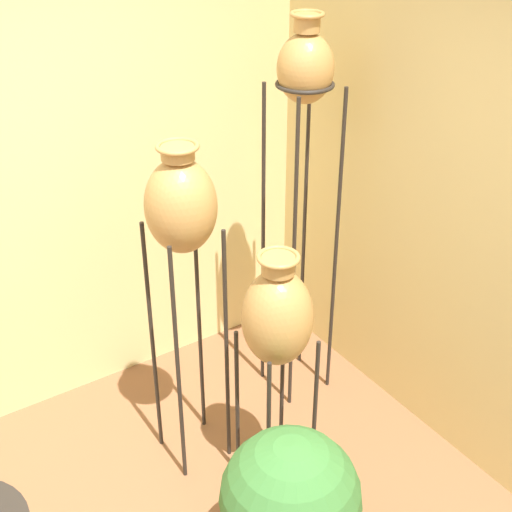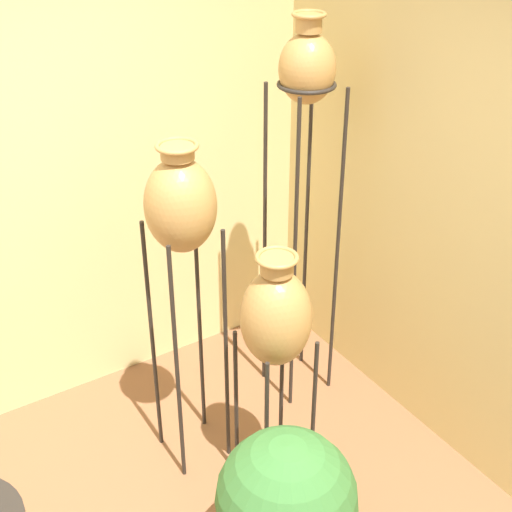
{
  "view_description": "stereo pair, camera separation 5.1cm",
  "coord_description": "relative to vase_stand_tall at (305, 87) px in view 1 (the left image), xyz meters",
  "views": [
    {
      "loc": [
        -0.57,
        -1.43,
        2.74
      ],
      "look_at": [
        0.99,
        0.92,
        1.09
      ],
      "focal_mm": 50.0,
      "sensor_mm": 36.0,
      "label": 1
    },
    {
      "loc": [
        -0.53,
        -1.46,
        2.74
      ],
      "look_at": [
        0.99,
        0.92,
        1.09
      ],
      "focal_mm": 50.0,
      "sensor_mm": 36.0,
      "label": 2
    }
  ],
  "objects": [
    {
      "name": "vase_stand_medium",
      "position": [
        -0.75,
        -0.15,
        -0.38
      ],
      "size": [
        0.31,
        0.31,
        1.68
      ],
      "color": "#28231E",
      "rests_on": "ground_plane"
    },
    {
      "name": "vase_stand_tall",
      "position": [
        0.0,
        0.0,
        0.0
      ],
      "size": [
        0.29,
        0.29,
        2.09
      ],
      "color": "#28231E",
      "rests_on": "ground_plane"
    },
    {
      "name": "vase_stand_short",
      "position": [
        -0.53,
        -0.55,
        -0.79
      ],
      "size": [
        0.31,
        0.31,
        1.28
      ],
      "color": "#28231E",
      "rests_on": "ground_plane"
    },
    {
      "name": "potted_plant",
      "position": [
        -0.8,
        -1.03,
        -1.32
      ],
      "size": [
        0.57,
        0.57,
        0.77
      ],
      "color": "#B26647",
      "rests_on": "ground_plane"
    }
  ]
}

